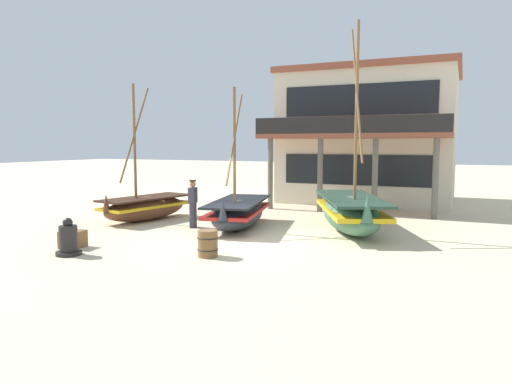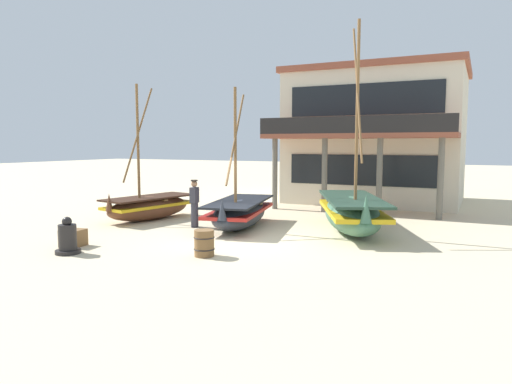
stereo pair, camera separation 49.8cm
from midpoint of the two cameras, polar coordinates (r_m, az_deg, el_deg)
name	(u,v)px [view 1 (the left image)]	position (r m, az deg, el deg)	size (l,w,h in m)	color
ground_plane	(243,241)	(14.23, -2.66, -6.00)	(120.00, 120.00, 0.00)	beige
fishing_boat_near_left	(238,212)	(16.36, -3.06, -2.51)	(2.49, 4.54, 4.82)	#2D333D
fishing_boat_centre_large	(351,212)	(15.91, 10.65, -2.41)	(3.56, 5.28, 6.77)	#427056
fishing_boat_far_right	(146,207)	(18.46, -14.15, -1.78)	(2.09, 3.98, 5.16)	brown
fisherman_by_hull	(193,204)	(16.48, -8.61, -1.48)	(0.28, 0.39, 1.68)	#33333D
capstan_winch	(68,240)	(13.41, -23.03, -5.48)	(0.67, 0.67, 1.00)	black
wooden_barrel	(208,243)	(12.27, -7.11, -6.29)	(0.56, 0.56, 0.70)	brown
cargo_crate	(73,239)	(14.34, -22.49, -5.36)	(0.58, 0.58, 0.48)	brown
harbor_building_main	(370,136)	(24.84, 13.26, 6.68)	(8.49, 8.82, 6.66)	beige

